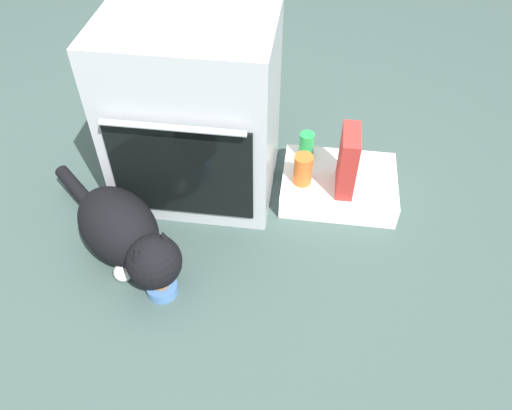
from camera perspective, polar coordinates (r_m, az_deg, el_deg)
name	(u,v)px	position (r m, az deg, el deg)	size (l,w,h in m)	color
ground	(200,243)	(2.09, -6.38, -4.31)	(8.00, 8.00, 0.00)	#384C47
oven	(194,112)	(2.10, -7.01, 10.38)	(0.65, 0.56, 0.78)	#B7BABF
pantry_cabinet	(338,185)	(2.27, 9.29, 2.27)	(0.49, 0.37, 0.11)	white
food_bowl	(162,287)	(1.95, -10.55, -9.08)	(0.12, 0.12, 0.07)	#4C7AB7
cat	(125,233)	(1.98, -14.55, -3.06)	(0.69, 0.61, 0.29)	black
cereal_box	(348,161)	(2.09, 10.30, 4.87)	(0.07, 0.18, 0.28)	#B72D28
sauce_jar	(303,170)	(2.13, 5.32, 4.00)	(0.08, 0.08, 0.14)	#D16023
soda_can	(306,145)	(2.27, 5.71, 6.75)	(0.07, 0.07, 0.12)	green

